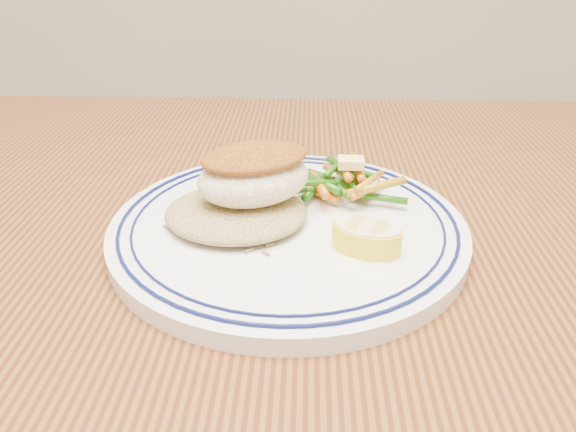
{
  "coord_description": "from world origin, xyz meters",
  "views": [
    {
      "loc": [
        0.02,
        -0.37,
        0.99
      ],
      "look_at": [
        0.0,
        0.04,
        0.77
      ],
      "focal_mm": 35.0,
      "sensor_mm": 36.0,
      "label": 1
    }
  ],
  "objects_px": {
    "plate": "(288,227)",
    "lemon_wedge": "(367,235)",
    "rice_pilaf": "(236,209)",
    "fish_fillet": "(254,173)",
    "dining_table": "(283,357)",
    "vegetable_pile": "(343,181)"
  },
  "relations": [
    {
      "from": "rice_pilaf",
      "to": "lemon_wedge",
      "type": "xyz_separation_m",
      "value": [
        0.1,
        -0.04,
        0.0
      ]
    },
    {
      "from": "lemon_wedge",
      "to": "rice_pilaf",
      "type": "bearing_deg",
      "value": 158.73
    },
    {
      "from": "plate",
      "to": "vegetable_pile",
      "type": "relative_size",
      "value": 2.79
    },
    {
      "from": "plate",
      "to": "vegetable_pile",
      "type": "height_order",
      "value": "vegetable_pile"
    },
    {
      "from": "rice_pilaf",
      "to": "fish_fillet",
      "type": "distance_m",
      "value": 0.03
    },
    {
      "from": "dining_table",
      "to": "lemon_wedge",
      "type": "relative_size",
      "value": 22.89
    },
    {
      "from": "fish_fillet",
      "to": "lemon_wedge",
      "type": "xyz_separation_m",
      "value": [
        0.09,
        -0.05,
        -0.03
      ]
    },
    {
      "from": "vegetable_pile",
      "to": "lemon_wedge",
      "type": "distance_m",
      "value": 0.1
    },
    {
      "from": "dining_table",
      "to": "plate",
      "type": "bearing_deg",
      "value": 85.78
    },
    {
      "from": "lemon_wedge",
      "to": "fish_fillet",
      "type": "bearing_deg",
      "value": 150.96
    },
    {
      "from": "dining_table",
      "to": "rice_pilaf",
      "type": "relative_size",
      "value": 12.67
    },
    {
      "from": "dining_table",
      "to": "fish_fillet",
      "type": "xyz_separation_m",
      "value": [
        -0.03,
        0.05,
        0.15
      ]
    },
    {
      "from": "rice_pilaf",
      "to": "plate",
      "type": "bearing_deg",
      "value": 2.23
    },
    {
      "from": "fish_fillet",
      "to": "lemon_wedge",
      "type": "bearing_deg",
      "value": -29.04
    },
    {
      "from": "plate",
      "to": "vegetable_pile",
      "type": "bearing_deg",
      "value": 47.99
    },
    {
      "from": "vegetable_pile",
      "to": "plate",
      "type": "bearing_deg",
      "value": -132.01
    },
    {
      "from": "rice_pilaf",
      "to": "lemon_wedge",
      "type": "height_order",
      "value": "rice_pilaf"
    },
    {
      "from": "plate",
      "to": "lemon_wedge",
      "type": "distance_m",
      "value": 0.08
    },
    {
      "from": "fish_fillet",
      "to": "lemon_wedge",
      "type": "height_order",
      "value": "fish_fillet"
    },
    {
      "from": "dining_table",
      "to": "lemon_wedge",
      "type": "height_order",
      "value": "lemon_wedge"
    },
    {
      "from": "rice_pilaf",
      "to": "lemon_wedge",
      "type": "bearing_deg",
      "value": -21.27
    },
    {
      "from": "dining_table",
      "to": "vegetable_pile",
      "type": "height_order",
      "value": "vegetable_pile"
    }
  ]
}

